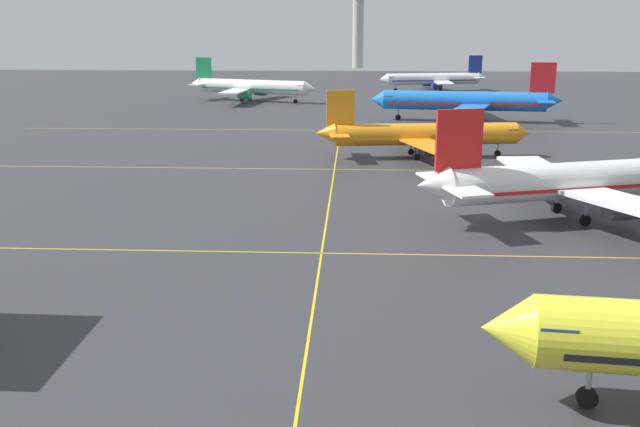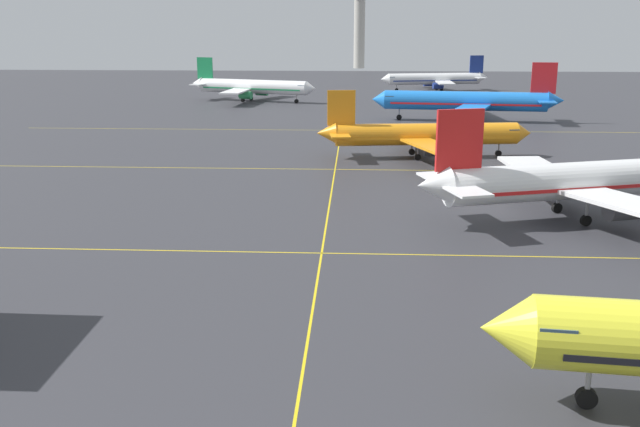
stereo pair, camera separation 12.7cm
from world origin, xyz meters
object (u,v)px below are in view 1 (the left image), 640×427
airliner_third_row (423,135)px  airliner_distant_taxiway (434,79)px  airliner_far_right_stand (250,87)px  control_tower (358,20)px  airliner_far_left_stand (466,101)px  airliner_second_row (586,180)px

airliner_third_row → airliner_distant_taxiway: 117.55m
airliner_far_right_stand → control_tower: (29.69, 150.81, 18.24)m
airliner_third_row → airliner_far_left_stand: size_ratio=0.84×
airliner_second_row → airliner_distant_taxiway: bearing=90.2°
airliner_second_row → airliner_far_left_stand: size_ratio=0.95×
airliner_distant_taxiway → control_tower: bearing=101.7°
airliner_third_row → airliner_far_left_stand: 46.04m
airliner_second_row → airliner_far_right_stand: (-54.38, 118.71, -0.29)m
airliner_second_row → airliner_third_row: airliner_second_row is taller
airliner_second_row → control_tower: size_ratio=1.03×
airliner_far_left_stand → airliner_distant_taxiway: bearing=89.5°
control_tower → airliner_far_right_stand: bearing=-101.1°
airliner_second_row → airliner_far_left_stand: 80.09m
airliner_far_left_stand → airliner_distant_taxiway: 72.66m
control_tower → airliner_second_row: bearing=-84.8°
airliner_second_row → control_tower: (-24.69, 269.51, 17.96)m
airliner_far_right_stand → airliner_distant_taxiway: size_ratio=1.05×
airliner_second_row → airliner_far_right_stand: 130.57m
airliner_far_left_stand → airliner_distant_taxiway: airliner_far_left_stand is taller
airliner_far_right_stand → control_tower: size_ratio=0.96×
airliner_far_left_stand → control_tower: 191.72m
airliner_far_right_stand → control_tower: 154.78m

